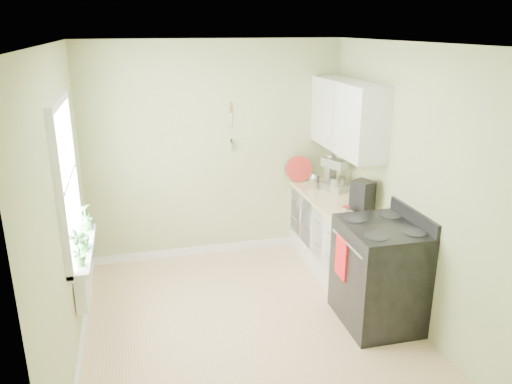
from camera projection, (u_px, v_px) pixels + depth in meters
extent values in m
cube|color=tan|center=(250.00, 327.00, 4.96)|extent=(3.20, 3.60, 0.02)
cube|color=white|center=(248.00, 42.00, 4.09)|extent=(3.20, 3.60, 0.02)
cube|color=#B0BA7F|center=(215.00, 152.00, 6.19)|extent=(3.20, 0.02, 2.70)
cube|color=#B0BA7F|center=(61.00, 214.00, 4.15)|extent=(0.02, 3.60, 2.70)
cube|color=#B0BA7F|center=(408.00, 185.00, 4.90)|extent=(0.02, 3.60, 2.70)
cube|color=white|center=(334.00, 235.00, 6.04)|extent=(0.60, 1.60, 0.87)
cube|color=beige|center=(336.00, 199.00, 5.89)|extent=(0.64, 1.60, 0.04)
cube|color=white|center=(347.00, 116.00, 5.71)|extent=(0.35, 1.40, 0.80)
cube|color=white|center=(65.00, 181.00, 4.37)|extent=(0.02, 1.00, 1.30)
cube|color=white|center=(57.00, 102.00, 4.15)|extent=(0.06, 1.14, 0.07)
cube|color=white|center=(76.00, 251.00, 4.59)|extent=(0.06, 1.14, 0.07)
cube|color=white|center=(67.00, 180.00, 4.37)|extent=(0.04, 1.00, 0.04)
cube|color=white|center=(83.00, 249.00, 4.60)|extent=(0.18, 1.14, 0.04)
cube|color=white|center=(83.00, 284.00, 4.65)|extent=(0.12, 0.50, 0.35)
cylinder|color=beige|center=(231.00, 109.00, 6.04)|extent=(0.02, 0.02, 0.10)
cylinder|color=silver|center=(231.00, 119.00, 6.08)|extent=(0.01, 0.01, 0.16)
cylinder|color=silver|center=(231.00, 146.00, 6.19)|extent=(0.01, 0.14, 0.14)
cube|color=black|center=(380.00, 275.00, 4.91)|extent=(0.73, 0.85, 1.00)
cube|color=black|center=(384.00, 227.00, 4.75)|extent=(0.73, 0.85, 0.03)
cube|color=black|center=(415.00, 217.00, 4.80)|extent=(0.08, 0.85, 0.16)
cylinder|color=#B2B2B7|center=(347.00, 243.00, 4.70)|extent=(0.03, 0.69, 0.02)
cube|color=red|center=(341.00, 257.00, 4.87)|extent=(0.02, 0.24, 0.42)
cube|color=#B2B2B7|center=(334.00, 187.00, 6.13)|extent=(0.34, 0.39, 0.09)
cube|color=#B2B2B7|center=(331.00, 172.00, 6.21)|extent=(0.16, 0.13, 0.24)
cube|color=#B2B2B7|center=(335.00, 163.00, 6.06)|extent=(0.28, 0.36, 0.11)
sphere|color=#B2B2B7|center=(331.00, 158.00, 6.16)|extent=(0.13, 0.13, 0.13)
cylinder|color=silver|center=(337.00, 183.00, 6.05)|extent=(0.19, 0.19, 0.15)
cylinder|color=silver|center=(313.00, 183.00, 6.18)|extent=(0.11, 0.11, 0.15)
cone|color=silver|center=(313.00, 176.00, 6.15)|extent=(0.11, 0.11, 0.04)
cylinder|color=silver|center=(307.00, 182.00, 6.15)|extent=(0.10, 0.05, 0.08)
cube|color=black|center=(362.00, 196.00, 5.44)|extent=(0.26, 0.27, 0.34)
cylinder|color=black|center=(359.00, 205.00, 5.46)|extent=(0.11, 0.11, 0.12)
cylinder|color=#A12620|center=(299.00, 169.00, 6.44)|extent=(0.35, 0.10, 0.34)
cylinder|color=#B4AC8D|center=(346.00, 210.00, 5.37)|extent=(0.07, 0.07, 0.07)
cylinder|color=#A12620|center=(346.00, 207.00, 5.36)|extent=(0.08, 0.08, 0.01)
imported|color=#357435|center=(78.00, 248.00, 4.18)|extent=(0.21, 0.20, 0.33)
imported|color=#357435|center=(81.00, 235.00, 4.48)|extent=(0.16, 0.19, 0.31)
imported|color=#357435|center=(85.00, 217.00, 4.95)|extent=(0.15, 0.15, 0.27)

